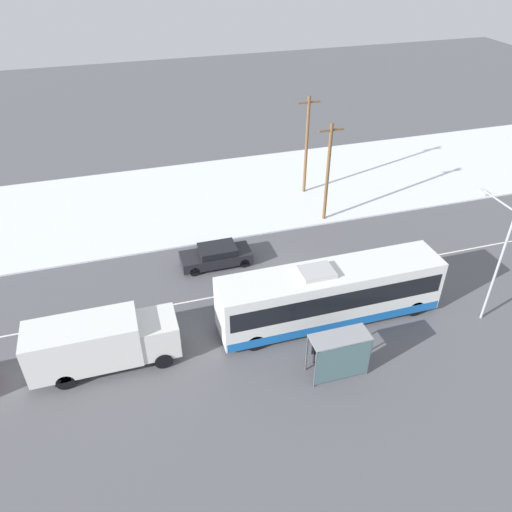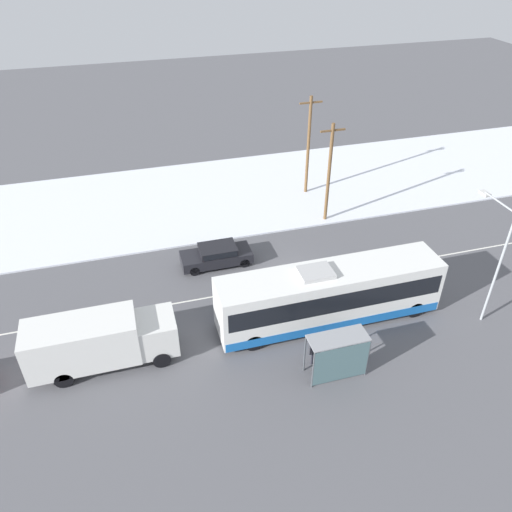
{
  "view_description": "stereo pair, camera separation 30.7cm",
  "coord_description": "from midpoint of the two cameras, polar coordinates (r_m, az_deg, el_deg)",
  "views": [
    {
      "loc": [
        -9.52,
        -22.95,
        18.97
      ],
      "look_at": [
        -2.15,
        1.47,
        1.4
      ],
      "focal_mm": 35.0,
      "sensor_mm": 36.0,
      "label": 1
    },
    {
      "loc": [
        -9.22,
        -23.04,
        18.97
      ],
      "look_at": [
        -2.15,
        1.47,
        1.4
      ],
      "focal_mm": 35.0,
      "sensor_mm": 36.0,
      "label": 2
    }
  ],
  "objects": [
    {
      "name": "snow_lot",
      "position": [
        41.37,
        -1.21,
        7.35
      ],
      "size": [
        80.0,
        13.39,
        0.12
      ],
      "color": "silver",
      "rests_on": "ground_plane"
    },
    {
      "name": "pedestrian_at_stop",
      "position": [
        25.56,
        7.09,
        -10.59
      ],
      "size": [
        0.56,
        0.25,
        1.57
      ],
      "color": "#23232D",
      "rests_on": "ground_plane"
    },
    {
      "name": "ground_plane",
      "position": [
        31.25,
        4.83,
        -2.97
      ],
      "size": [
        120.0,
        120.0,
        0.0
      ],
      "primitive_type": "plane",
      "color": "#56565B"
    },
    {
      "name": "utility_pole_snowlot",
      "position": [
        39.84,
        6.23,
        12.52
      ],
      "size": [
        1.8,
        0.24,
        7.93
      ],
      "color": "brown",
      "rests_on": "ground_plane"
    },
    {
      "name": "streetlamp",
      "position": [
        29.08,
        26.0,
        0.8
      ],
      "size": [
        0.36,
        2.77,
        7.0
      ],
      "color": "#9EA3A8",
      "rests_on": "ground_plane"
    },
    {
      "name": "sedan_car",
      "position": [
        32.34,
        -4.23,
        0.17
      ],
      "size": [
        4.56,
        1.8,
        1.36
      ],
      "rotation": [
        0.0,
        0.0,
        3.14
      ],
      "color": "black",
      "rests_on": "ground_plane"
    },
    {
      "name": "lane_marking_center",
      "position": [
        31.24,
        4.83,
        -2.97
      ],
      "size": [
        60.0,
        0.12,
        0.0
      ],
      "color": "silver",
      "rests_on": "ground_plane"
    },
    {
      "name": "utility_pole_roadside",
      "position": [
        36.03,
        8.59,
        9.46
      ],
      "size": [
        1.8,
        0.24,
        7.45
      ],
      "color": "brown",
      "rests_on": "ground_plane"
    },
    {
      "name": "bus_shelter",
      "position": [
        24.59,
        9.86,
        -10.8
      ],
      "size": [
        2.92,
        1.2,
        2.4
      ],
      "color": "gray",
      "rests_on": "ground_plane"
    },
    {
      "name": "box_truck",
      "position": [
        26.07,
        -17.21,
        -9.2
      ],
      "size": [
        7.27,
        2.3,
        2.85
      ],
      "color": "silver",
      "rests_on": "ground_plane"
    },
    {
      "name": "city_bus",
      "position": [
        27.67,
        8.7,
        -4.41
      ],
      "size": [
        12.48,
        2.57,
        3.58
      ],
      "color": "white",
      "rests_on": "ground_plane"
    }
  ]
}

